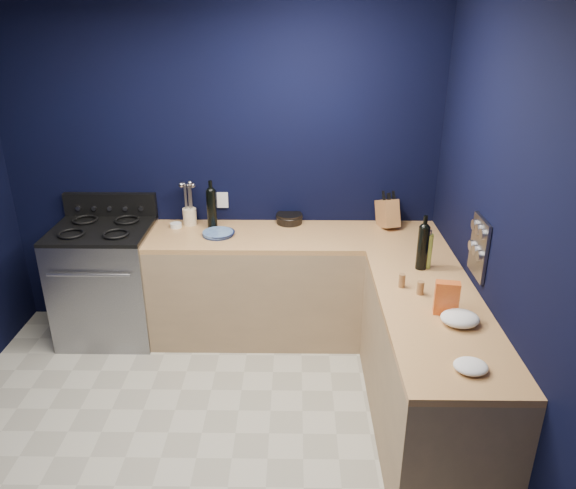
{
  "coord_description": "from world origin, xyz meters",
  "views": [
    {
      "loc": [
        0.6,
        -2.58,
        2.54
      ],
      "look_at": [
        0.55,
        1.0,
        1.0
      ],
      "focal_mm": 34.42,
      "sensor_mm": 36.0,
      "label": 1
    }
  ],
  "objects_px": {
    "knife_block": "(388,213)",
    "utensil_crock": "(190,217)",
    "plate_stack": "(218,233)",
    "gas_range": "(108,284)",
    "crouton_bag": "(447,298)"
  },
  "relations": [
    {
      "from": "knife_block",
      "to": "utensil_crock",
      "type": "bearing_deg",
      "value": 162.29
    },
    {
      "from": "plate_stack",
      "to": "knife_block",
      "type": "distance_m",
      "value": 1.37
    },
    {
      "from": "utensil_crock",
      "to": "knife_block",
      "type": "bearing_deg",
      "value": -0.81
    },
    {
      "from": "gas_range",
      "to": "knife_block",
      "type": "xyz_separation_m",
      "value": [
        2.28,
        0.2,
        0.55
      ]
    },
    {
      "from": "gas_range",
      "to": "plate_stack",
      "type": "relative_size",
      "value": 3.82
    },
    {
      "from": "gas_range",
      "to": "knife_block",
      "type": "relative_size",
      "value": 4.13
    },
    {
      "from": "plate_stack",
      "to": "crouton_bag",
      "type": "xyz_separation_m",
      "value": [
        1.48,
        -1.18,
        0.09
      ]
    },
    {
      "from": "knife_block",
      "to": "crouton_bag",
      "type": "distance_m",
      "value": 1.4
    },
    {
      "from": "plate_stack",
      "to": "knife_block",
      "type": "height_order",
      "value": "knife_block"
    },
    {
      "from": "knife_block",
      "to": "crouton_bag",
      "type": "height_order",
      "value": "knife_block"
    },
    {
      "from": "gas_range",
      "to": "utensil_crock",
      "type": "relative_size",
      "value": 6.67
    },
    {
      "from": "utensil_crock",
      "to": "knife_block",
      "type": "xyz_separation_m",
      "value": [
        1.61,
        -0.02,
        0.04
      ]
    },
    {
      "from": "gas_range",
      "to": "crouton_bag",
      "type": "distance_m",
      "value": 2.74
    },
    {
      "from": "plate_stack",
      "to": "knife_block",
      "type": "xyz_separation_m",
      "value": [
        1.35,
        0.21,
        0.1
      ]
    },
    {
      "from": "gas_range",
      "to": "plate_stack",
      "type": "bearing_deg",
      "value": -0.67
    }
  ]
}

